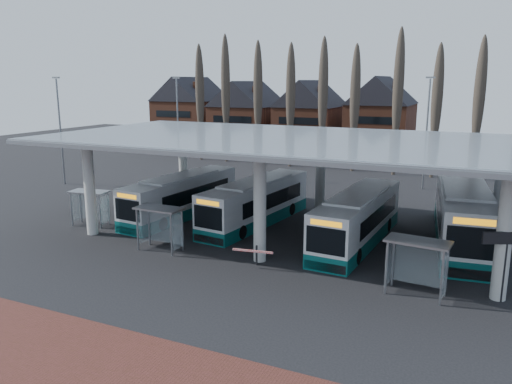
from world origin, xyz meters
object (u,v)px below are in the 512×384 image
at_px(shelter_0, 91,200).
at_px(shelter_2, 418,255).
at_px(bus_2, 358,219).
at_px(bus_3, 462,215).
at_px(shelter_1, 161,219).
at_px(bus_0, 182,197).
at_px(bus_1, 256,203).

distance_m(shelter_0, shelter_2, 22.17).
bearing_deg(bus_2, bus_3, 28.76).
bearing_deg(shelter_1, shelter_0, 163.66).
relative_size(bus_0, bus_2, 0.98).
distance_m(shelter_1, shelter_2, 14.56).
xyz_separation_m(shelter_0, shelter_2, (22.01, -2.64, 0.18)).
relative_size(bus_3, shelter_1, 4.71).
xyz_separation_m(bus_1, shelter_0, (-10.22, -5.18, 0.30)).
distance_m(bus_0, shelter_1, 7.55).
bearing_deg(bus_0, bus_1, 10.92).
relative_size(bus_0, shelter_1, 4.00).
height_order(bus_1, bus_3, bus_3).
distance_m(bus_2, shelter_1, 11.95).
xyz_separation_m(bus_2, shelter_1, (-10.25, -6.13, 0.40)).
bearing_deg(bus_0, shelter_0, -128.76).
relative_size(bus_1, bus_3, 0.86).
bearing_deg(bus_1, bus_2, -3.56).
distance_m(bus_0, bus_3, 19.18).
relative_size(shelter_1, shelter_2, 0.94).
height_order(bus_1, shelter_0, bus_1).
height_order(bus_2, bus_3, bus_3).
distance_m(bus_0, shelter_0, 6.41).
bearing_deg(shelter_2, bus_1, 152.37).
bearing_deg(bus_3, shelter_0, -170.68).
xyz_separation_m(bus_1, shelter_2, (11.79, -7.82, 0.48)).
relative_size(bus_3, shelter_0, 4.78).
relative_size(bus_0, bus_3, 0.85).
distance_m(bus_1, bus_2, 7.61).
xyz_separation_m(bus_0, shelter_1, (3.01, -6.91, 0.44)).
height_order(bus_3, shelter_2, bus_3).
relative_size(bus_2, shelter_1, 4.08).
distance_m(bus_0, bus_2, 13.28).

